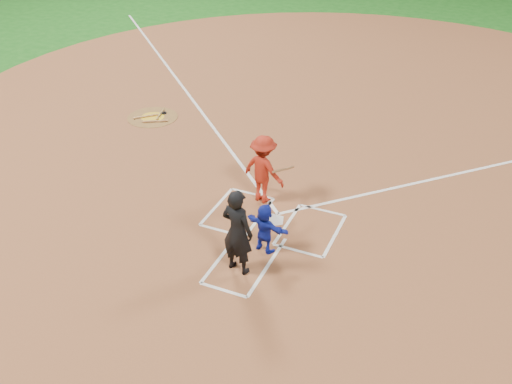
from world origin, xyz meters
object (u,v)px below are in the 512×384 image
at_px(umpire, 237,232).
at_px(batter_at_plate, 263,169).
at_px(home_plate, 273,220).
at_px(catcher, 265,228).
at_px(on_deck_circle, 153,117).

height_order(umpire, batter_at_plate, umpire).
xyz_separation_m(home_plate, catcher, (0.26, -1.18, 0.60)).
height_order(catcher, umpire, umpire).
distance_m(home_plate, batter_at_plate, 1.33).
distance_m(home_plate, umpire, 2.28).
height_order(on_deck_circle, catcher, catcher).
xyz_separation_m(on_deck_circle, umpire, (6.04, -6.04, 1.01)).
bearing_deg(batter_at_plate, on_deck_circle, 149.37).
bearing_deg(umpire, on_deck_circle, -35.08).
distance_m(on_deck_circle, umpire, 8.60).
xyz_separation_m(home_plate, on_deck_circle, (-6.05, 3.99, -0.00)).
bearing_deg(on_deck_circle, batter_at_plate, -30.63).
height_order(home_plate, umpire, umpire).
distance_m(catcher, umpire, 1.00).
distance_m(home_plate, on_deck_circle, 7.25).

